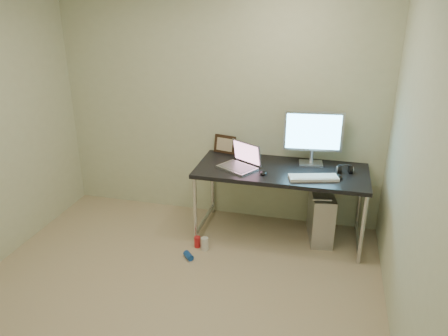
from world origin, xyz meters
The scene contains 18 objects.
floor centered at (0.00, 0.00, 0.00)m, with size 3.50×3.50×0.00m, color tan.
wall_back centered at (0.00, 1.75, 1.25)m, with size 3.50×0.02×2.50m, color beige.
wall_right centered at (1.75, 0.00, 1.25)m, with size 0.02×3.50×2.50m, color beige.
desk centered at (0.74, 1.38, 0.68)m, with size 1.69×0.74×0.75m.
tower_computer centered at (1.16, 1.43, 0.26)m, with size 0.29×0.52×0.55m.
cable_a centered at (1.11, 1.70, 0.40)m, with size 0.01×0.01×0.70m, color black.
cable_b centered at (1.20, 1.68, 0.38)m, with size 0.01×0.01×0.72m, color black.
can_red centered at (-0.01, 0.95, 0.06)m, with size 0.06×0.06×0.11m, color red.
can_white centered at (0.08, 0.92, 0.07)m, with size 0.07×0.07×0.13m, color silver.
can_blue centered at (-0.03, 0.73, 0.03)m, with size 0.06×0.06×0.11m, color #1644A0.
laptop centered at (0.34, 1.33, 0.81)m, with size 0.45×0.43×0.25m.
monitor centered at (1.02, 1.59, 1.07)m, with size 0.59×0.20×0.55m.
keyboard centered at (1.06, 1.21, 0.76)m, with size 0.46×0.15×0.03m, color white.
mouse_right centered at (1.29, 1.29, 0.77)m, with size 0.07×0.11×0.04m, color black.
mouse_left centered at (0.59, 1.21, 0.77)m, with size 0.07×0.11×0.04m, color black.
headphones centered at (1.35, 1.45, 0.78)m, with size 0.16×0.10×0.10m.
picture_frame centered at (0.08, 1.70, 0.85)m, with size 0.25×0.03×0.20m, color black.
webcam centered at (0.31, 1.67, 0.84)m, with size 0.05×0.04×0.13m.
Camera 1 is at (1.17, -2.64, 2.39)m, focal length 35.00 mm.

